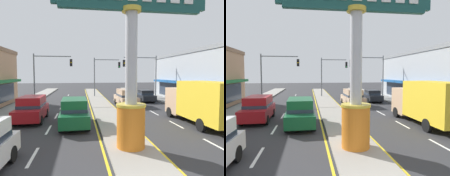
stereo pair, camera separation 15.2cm
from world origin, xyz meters
The scene contains 14 objects.
median_strip centered at (0.00, 18.00, 0.07)m, with size 2.28×52.00×0.14m, color gray.
sidewalk_left centered at (-9.01, 16.00, 0.09)m, with size 2.53×60.00×0.18m, color gray.
sidewalk_right centered at (9.01, 16.00, 0.09)m, with size 2.53×60.00×0.18m, color gray.
lane_markings centered at (0.00, 16.65, 0.00)m, with size 9.02×52.00×0.01m.
district_sign centered at (0.00, 4.93, 3.86)m, with size 7.16×1.41×7.79m.
traffic_light_left_side centered at (-6.38, 22.48, 4.25)m, with size 4.86×0.46×6.20m.
traffic_light_right_side centered at (6.38, 22.80, 4.25)m, with size 4.86×0.46×6.20m.
traffic_light_median_far centered at (1.34, 27.66, 4.19)m, with size 4.20×0.46×6.20m.
box_truck_near_right_lane centered at (6.12, 8.84, 1.69)m, with size 2.34×6.94×3.12m.
suv_far_right_lane centered at (-6.09, 12.06, 0.98)m, with size 2.02×4.63×1.90m.
sedan_mid_left_lane centered at (6.09, 21.42, 0.79)m, with size 1.85×4.31×1.53m.
suv_far_left_oncoming centered at (2.79, 18.28, 0.98)m, with size 2.09×4.66×1.90m.
suv_kerb_right centered at (-2.79, 9.99, 0.98)m, with size 2.07×4.66×1.90m.
pedestrian_near_kerb centered at (8.48, 13.66, 1.15)m, with size 0.46×0.40×1.70m.
Camera 1 is at (-2.34, -4.26, 3.63)m, focal length 32.38 mm.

